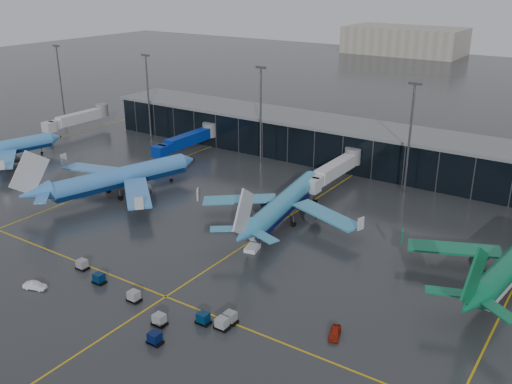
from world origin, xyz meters
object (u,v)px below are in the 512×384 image
Objects in this scene: baggage_carts at (158,306)px; service_van_white at (35,286)px; mobile_airstair at (252,246)px; airliner_arkefly at (120,166)px; airliner_klm_near at (285,191)px; service_van_red at (335,332)px.

service_van_white is at bearing -162.58° from baggage_carts.
mobile_airstair is at bearing 88.40° from baggage_carts.
airliner_arkefly is 50.97m from baggage_carts.
baggage_carts is 8.74× the size of service_van_white.
airliner_klm_near is 11.41× the size of mobile_airstair.
airliner_klm_near is 11.19× the size of service_van_red.
service_van_white is (-45.89, -15.41, -0.01)m from service_van_red.
airliner_klm_near is at bearing 28.27° from airliner_arkefly.
baggage_carts is 21.66m from service_van_white.
airliner_klm_near reaches higher than service_van_white.
mobile_airstair is 37.58m from service_van_white.
service_van_white is at bearing -46.59° from airliner_arkefly.
mobile_airstair is (0.68, 24.44, 0.01)m from baggage_carts.
airliner_arkefly reaches higher than service_van_white.
airliner_klm_near is at bearing 84.99° from mobile_airstair.
airliner_arkefly is at bearing 143.63° from service_van_red.
airliner_arkefly is at bearing 7.78° from service_van_white.
airliner_klm_near is 40.78m from service_van_red.
airliner_arkefly reaches higher than airliner_klm_near.
baggage_carts is 26.76m from service_van_red.
service_van_red is (24.54, -15.51, -0.14)m from mobile_airstair.
airliner_arkefly is 1.08× the size of airliner_klm_near.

